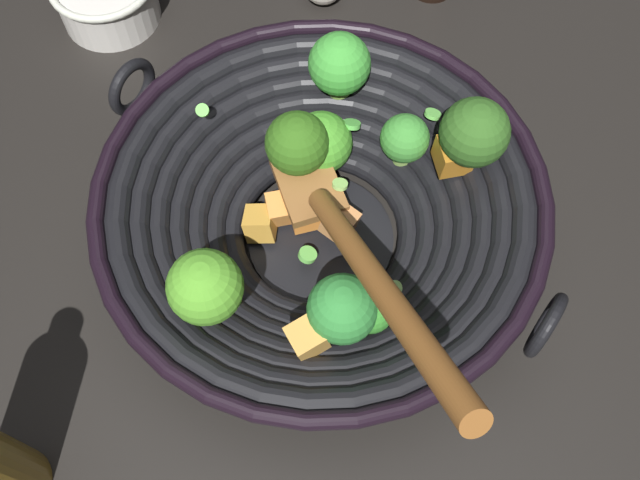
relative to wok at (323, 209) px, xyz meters
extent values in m
plane|color=black|center=(0.00, 0.00, -0.06)|extent=(4.00, 4.00, 0.00)
cylinder|color=black|center=(0.00, 0.00, -0.05)|extent=(0.13, 0.13, 0.01)
torus|color=black|center=(0.00, 0.00, -0.04)|extent=(0.18, 0.18, 0.02)
torus|color=black|center=(0.00, 0.00, -0.03)|extent=(0.21, 0.21, 0.02)
torus|color=black|center=(0.00, 0.00, -0.02)|extent=(0.24, 0.24, 0.02)
torus|color=black|center=(0.00, 0.00, -0.01)|extent=(0.27, 0.27, 0.02)
torus|color=black|center=(0.00, 0.00, 0.00)|extent=(0.30, 0.30, 0.02)
torus|color=black|center=(0.00, 0.00, 0.00)|extent=(0.32, 0.32, 0.02)
torus|color=black|center=(0.00, 0.00, 0.01)|extent=(0.35, 0.35, 0.02)
torus|color=black|center=(0.00, 0.00, 0.02)|extent=(0.37, 0.37, 0.01)
torus|color=black|center=(0.19, 0.05, 0.02)|extent=(0.02, 0.05, 0.05)
torus|color=black|center=(-0.19, -0.05, 0.02)|extent=(0.02, 0.05, 0.05)
cylinder|color=#58A038|center=(0.05, 0.12, 0.01)|extent=(0.02, 0.02, 0.02)
sphere|color=#305F1F|center=(0.05, 0.12, 0.04)|extent=(0.06, 0.06, 0.06)
cylinder|color=#6CB04D|center=(0.09, -0.04, -0.01)|extent=(0.02, 0.02, 0.02)
sphere|color=#34892B|center=(0.09, -0.04, 0.01)|extent=(0.04, 0.04, 0.04)
cylinder|color=#8BB748|center=(-0.08, 0.09, 0.00)|extent=(0.03, 0.03, 0.02)
sphere|color=green|center=(-0.08, 0.09, 0.03)|extent=(0.06, 0.06, 0.06)
cylinder|color=#75A650|center=(-0.06, 0.02, -0.02)|extent=(0.04, 0.04, 0.03)
sphere|color=#326519|center=(-0.06, 0.02, 0.01)|extent=(0.06, 0.06, 0.06)
cylinder|color=olive|center=(0.01, -0.12, 0.01)|extent=(0.03, 0.03, 0.02)
sphere|color=#56A52C|center=(0.01, -0.12, 0.04)|extent=(0.06, 0.06, 0.06)
cylinder|color=#82BC4F|center=(-0.05, 0.05, -0.04)|extent=(0.03, 0.03, 0.02)
sphere|color=#47992A|center=(-0.05, 0.05, -0.01)|extent=(0.06, 0.06, 0.06)
cylinder|color=#5A973B|center=(0.08, -0.05, -0.01)|extent=(0.03, 0.03, 0.02)
sphere|color=#318838|center=(0.08, -0.05, 0.02)|extent=(0.05, 0.05, 0.05)
cylinder|color=#87B250|center=(0.00, 0.09, -0.01)|extent=(0.02, 0.02, 0.02)
sphere|color=#3F9136|center=(0.00, 0.09, 0.01)|extent=(0.04, 0.04, 0.04)
cube|color=#D1884D|center=(0.01, 0.01, -0.02)|extent=(0.03, 0.03, 0.03)
cube|color=#C57A21|center=(0.04, 0.11, 0.02)|extent=(0.04, 0.04, 0.03)
cube|color=gold|center=(-0.04, -0.04, -0.03)|extent=(0.04, 0.04, 0.03)
cube|color=gold|center=(0.08, -0.09, 0.01)|extent=(0.03, 0.03, 0.03)
cube|color=orange|center=(-0.02, 0.00, -0.04)|extent=(0.04, 0.03, 0.03)
cube|color=orange|center=(0.03, 0.13, 0.01)|extent=(0.03, 0.03, 0.03)
cube|color=orange|center=(-0.04, -0.02, -0.03)|extent=(0.04, 0.03, 0.03)
cylinder|color=#6BC651|center=(0.01, -0.03, -0.03)|extent=(0.02, 0.02, 0.01)
cylinder|color=#56B247|center=(0.00, 0.02, -0.03)|extent=(0.01, 0.01, 0.01)
cylinder|color=#56B247|center=(-0.04, 0.07, 0.01)|extent=(0.02, 0.02, 0.01)
cylinder|color=#6BC651|center=(0.00, 0.13, 0.02)|extent=(0.02, 0.02, 0.01)
cylinder|color=#99D166|center=(0.09, -0.01, 0.01)|extent=(0.01, 0.01, 0.01)
cylinder|color=#99D166|center=(-0.01, 0.03, 0.00)|extent=(0.02, 0.02, 0.01)
cylinder|color=#6BC651|center=(-0.13, -0.02, 0.03)|extent=(0.02, 0.02, 0.01)
cube|color=brown|center=(-0.03, 0.01, -0.01)|extent=(0.08, 0.07, 0.01)
cylinder|color=#985B28|center=(0.10, -0.04, 0.09)|extent=(0.23, 0.11, 0.18)
cylinder|color=silver|center=(-0.35, 0.01, -0.04)|extent=(0.10, 0.10, 0.05)
cylinder|color=#6BC651|center=(-0.34, -0.01, -0.03)|extent=(0.01, 0.01, 0.01)
cylinder|color=#56B247|center=(-0.35, -0.01, -0.03)|extent=(0.02, 0.02, 0.01)
camera|label=1|loc=(0.21, -0.19, 0.51)|focal=39.61mm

